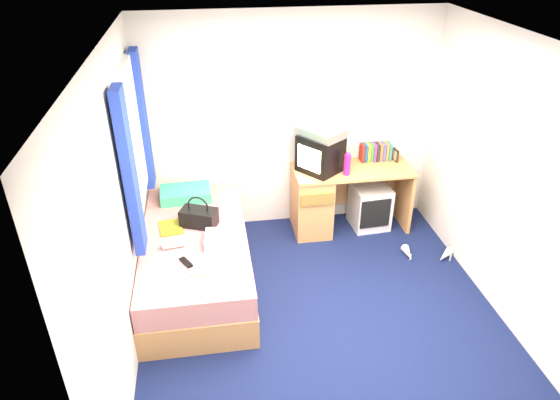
{
  "coord_description": "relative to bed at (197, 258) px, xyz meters",
  "views": [
    {
      "loc": [
        -0.89,
        -3.32,
        3.16
      ],
      "look_at": [
        -0.28,
        0.7,
        0.84
      ],
      "focal_mm": 32.0,
      "sensor_mm": 36.0,
      "label": 1
    }
  ],
  "objects": [
    {
      "name": "ground",
      "position": [
        1.1,
        -0.69,
        -0.27
      ],
      "size": [
        3.4,
        3.4,
        0.0
      ],
      "primitive_type": "plane",
      "color": "#0C1438",
      "rests_on": "ground"
    },
    {
      "name": "room_shell",
      "position": [
        1.1,
        -0.69,
        1.18
      ],
      "size": [
        3.4,
        3.4,
        3.4
      ],
      "color": "white",
      "rests_on": "ground"
    },
    {
      "name": "bed",
      "position": [
        0.0,
        0.0,
        0.0
      ],
      "size": [
        1.01,
        2.0,
        0.54
      ],
      "color": "tan",
      "rests_on": "ground"
    },
    {
      "name": "pillow",
      "position": [
        -0.08,
        0.72,
        0.33
      ],
      "size": [
        0.54,
        0.36,
        0.11
      ],
      "primitive_type": "cube",
      "rotation": [
        0.0,
        0.0,
        0.05
      ],
      "color": "#1B9CB1",
      "rests_on": "bed"
    },
    {
      "name": "desk",
      "position": [
        1.47,
        0.75,
        0.14
      ],
      "size": [
        1.3,
        0.55,
        0.75
      ],
      "color": "tan",
      "rests_on": "ground"
    },
    {
      "name": "storage_cube",
      "position": [
        1.98,
        0.73,
        -0.01
      ],
      "size": [
        0.43,
        0.43,
        0.51
      ],
      "primitive_type": "cube",
      "rotation": [
        0.0,
        0.0,
        0.07
      ],
      "color": "silver",
      "rests_on": "ground"
    },
    {
      "name": "crt_tv",
      "position": [
        1.37,
        0.75,
        0.68
      ],
      "size": [
        0.54,
        0.55,
        0.4
      ],
      "rotation": [
        0.0,
        0.0,
        -0.9
      ],
      "color": "black",
      "rests_on": "desk"
    },
    {
      "name": "vcr",
      "position": [
        1.38,
        0.75,
        0.93
      ],
      "size": [
        0.55,
        0.57,
        0.09
      ],
      "primitive_type": "cube",
      "rotation": [
        0.0,
        0.0,
        -0.93
      ],
      "color": "#B4B3B6",
      "rests_on": "crt_tv"
    },
    {
      "name": "book_row",
      "position": [
        2.05,
        0.91,
        0.58
      ],
      "size": [
        0.34,
        0.13,
        0.2
      ],
      "color": "maroon",
      "rests_on": "desk"
    },
    {
      "name": "picture_frame",
      "position": [
        2.27,
        0.86,
        0.55
      ],
      "size": [
        0.03,
        0.12,
        0.14
      ],
      "primitive_type": "cube",
      "rotation": [
        0.0,
        0.0,
        0.11
      ],
      "color": "black",
      "rests_on": "desk"
    },
    {
      "name": "pink_water_bottle",
      "position": [
        1.64,
        0.6,
        0.6
      ],
      "size": [
        0.09,
        0.09,
        0.23
      ],
      "primitive_type": "cylinder",
      "rotation": [
        0.0,
        0.0,
        -0.27
      ],
      "color": "#D51E7A",
      "rests_on": "desk"
    },
    {
      "name": "aerosol_can",
      "position": [
        1.65,
        0.75,
        0.57
      ],
      "size": [
        0.06,
        0.06,
        0.18
      ],
      "primitive_type": "cylinder",
      "rotation": [
        0.0,
        0.0,
        -0.08
      ],
      "color": "silver",
      "rests_on": "desk"
    },
    {
      "name": "handbag",
      "position": [
        0.05,
        0.16,
        0.37
      ],
      "size": [
        0.39,
        0.31,
        0.32
      ],
      "rotation": [
        0.0,
        0.0,
        -0.39
      ],
      "color": "black",
      "rests_on": "bed"
    },
    {
      "name": "towel",
      "position": [
        0.26,
        -0.2,
        0.32
      ],
      "size": [
        0.34,
        0.29,
        0.11
      ],
      "primitive_type": "cube",
      "rotation": [
        0.0,
        0.0,
        -0.1
      ],
      "color": "silver",
      "rests_on": "bed"
    },
    {
      "name": "magazine",
      "position": [
        -0.22,
        0.15,
        0.28
      ],
      "size": [
        0.25,
        0.31,
        0.01
      ],
      "primitive_type": "cube",
      "rotation": [
        0.0,
        0.0,
        0.15
      ],
      "color": "#FBF21B",
      "rests_on": "bed"
    },
    {
      "name": "water_bottle",
      "position": [
        -0.19,
        -0.18,
        0.31
      ],
      "size": [
        0.21,
        0.1,
        0.07
      ],
      "primitive_type": "cylinder",
      "rotation": [
        0.0,
        1.57,
        0.14
      ],
      "color": "white",
      "rests_on": "bed"
    },
    {
      "name": "colour_swatch_fan",
      "position": [
        0.06,
        -0.62,
        0.28
      ],
      "size": [
        0.23,
        0.14,
        0.01
      ],
      "primitive_type": "cube",
      "rotation": [
        0.0,
        0.0,
        -0.38
      ],
      "color": "#F39E36",
      "rests_on": "bed"
    },
    {
      "name": "remote_control",
      "position": [
        -0.07,
        -0.44,
        0.28
      ],
      "size": [
        0.12,
        0.16,
        0.02
      ],
      "primitive_type": "cube",
      "rotation": [
        0.0,
        0.0,
        0.51
      ],
      "color": "black",
      "rests_on": "bed"
    },
    {
      "name": "window_assembly",
      "position": [
        -0.45,
        0.21,
        1.15
      ],
      "size": [
        0.11,
        1.42,
        1.4
      ],
      "color": "silver",
      "rests_on": "room_shell"
    },
    {
      "name": "white_heels",
      "position": [
        2.39,
        0.0,
        -0.23
      ],
      "size": [
        0.53,
        0.31,
        0.09
      ],
      "color": "silver",
      "rests_on": "ground"
    }
  ]
}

